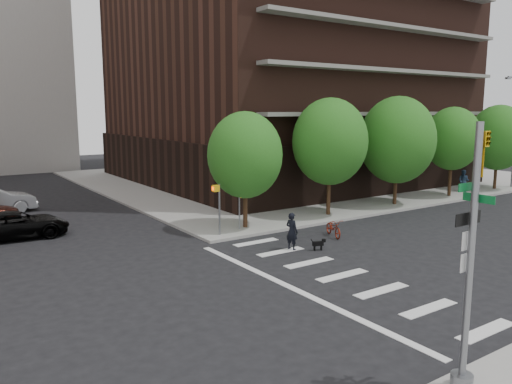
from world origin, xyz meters
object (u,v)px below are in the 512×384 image
object	(u,v)px
dog_walker	(292,231)
pedestrian_far	(464,181)
traffic_signal	(469,279)
scooter	(334,228)
parked_car_black	(16,225)

from	to	relation	value
dog_walker	pedestrian_far	xyz separation A→B (m)	(20.75, 4.91, 0.13)
traffic_signal	scooter	size ratio (longest dim) A/B	3.43
parked_car_black	scooter	world-z (taller)	parked_car_black
scooter	pedestrian_far	world-z (taller)	pedestrian_far
traffic_signal	pedestrian_far	bearing A→B (deg)	33.44
scooter	dog_walker	size ratio (longest dim) A/B	1.00
scooter	dog_walker	xyz separation A→B (m)	(-3.29, -0.72, 0.41)
parked_car_black	pedestrian_far	size ratio (longest dim) A/B	2.93
scooter	traffic_signal	bearing A→B (deg)	-100.90
parked_car_black	dog_walker	xyz separation A→B (m)	(10.19, -9.39, 0.18)
traffic_signal	parked_car_black	bearing A→B (deg)	106.20
parked_car_black	dog_walker	world-z (taller)	dog_walker
dog_walker	pedestrian_far	distance (m)	21.32
parked_car_black	scooter	xyz separation A→B (m)	(13.48, -8.66, -0.24)
traffic_signal	parked_car_black	size ratio (longest dim) A/B	1.20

